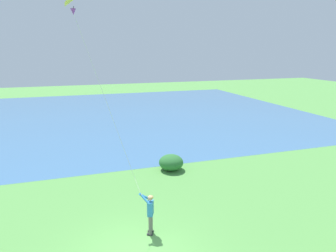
# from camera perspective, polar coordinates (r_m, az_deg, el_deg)

# --- Properties ---
(ground_plane) EXTENTS (120.00, 120.00, 0.00)m
(ground_plane) POSITION_cam_1_polar(r_m,az_deg,el_deg) (12.98, -5.60, -21.70)
(ground_plane) COLOR #569947
(lake_water) EXTENTS (36.00, 44.00, 0.01)m
(lake_water) POSITION_cam_1_polar(r_m,az_deg,el_deg) (37.99, -8.66, 2.14)
(lake_water) COLOR teal
(lake_water) RESTS_ON ground
(person_kite_flyer) EXTENTS (0.50, 0.63, 1.83)m
(person_kite_flyer) POSITION_cam_1_polar(r_m,az_deg,el_deg) (13.44, -3.28, -15.02)
(person_kite_flyer) COLOR #232328
(person_kite_flyer) RESTS_ON ground
(flying_kite) EXTENTS (1.50, 2.24, 7.52)m
(flying_kite) POSITION_cam_1_polar(r_m,az_deg,el_deg) (12.57, -15.67, 19.76)
(flying_kite) COLOR yellow
(lakeside_shrub) EXTENTS (1.62, 1.54, 0.99)m
(lakeside_shrub) POSITION_cam_1_polar(r_m,az_deg,el_deg) (20.22, 0.57, -6.59)
(lakeside_shrub) COLOR #2D7033
(lakeside_shrub) RESTS_ON ground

